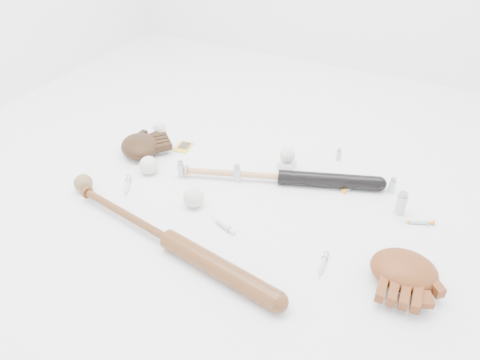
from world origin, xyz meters
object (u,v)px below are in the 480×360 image
at_px(bat_dark, 280,177).
at_px(pedestal, 287,165).
at_px(bat_wood, 169,240).
at_px(glove_dark, 139,146).

relative_size(bat_dark, pedestal, 13.41).
bearing_deg(bat_wood, bat_dark, 79.28).
height_order(bat_dark, glove_dark, glove_dark).
relative_size(glove_dark, pedestal, 3.70).
height_order(bat_wood, glove_dark, glove_dark).
distance_m(glove_dark, pedestal, 0.68).
bearing_deg(bat_dark, bat_wood, -130.82).
xyz_separation_m(bat_dark, bat_wood, (-0.20, -0.53, 0.00)).
height_order(bat_dark, bat_wood, bat_wood).
bearing_deg(pedestal, glove_dark, -162.93).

